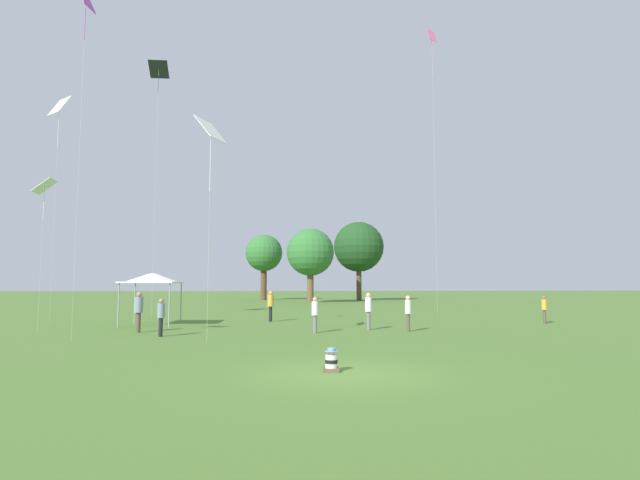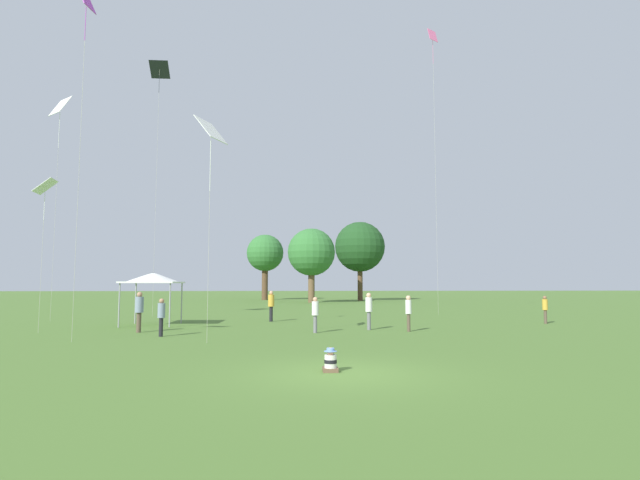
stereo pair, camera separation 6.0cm
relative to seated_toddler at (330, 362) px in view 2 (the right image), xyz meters
name	(u,v)px [view 2 (the right image)]	position (x,y,z in m)	size (l,w,h in m)	color
ground_plane	(343,374)	(0.28, -0.32, -0.25)	(300.00, 300.00, 0.00)	#4C702D
seated_toddler	(330,362)	(0.00, 0.00, 0.00)	(0.39, 0.49, 0.60)	brown
person_standing_0	(161,314)	(-6.34, 8.92, 0.71)	(0.33, 0.33, 1.59)	black
person_standing_1	(315,311)	(0.24, 10.02, 0.72)	(0.43, 0.43, 1.62)	slate
person_standing_2	(139,308)	(-7.80, 10.82, 0.85)	(0.48, 0.48, 1.84)	brown
person_standing_3	(271,303)	(-1.93, 17.10, 0.82)	(0.51, 0.51, 1.80)	black
person_standing_4	(369,307)	(2.92, 11.32, 0.82)	(0.34, 0.34, 1.78)	slate
person_standing_5	(408,309)	(4.63, 10.37, 0.77)	(0.39, 0.39, 1.67)	brown
person_standing_6	(545,307)	(13.40, 14.38, 0.68)	(0.34, 0.34, 1.55)	brown
canopy_tent	(153,278)	(-8.25, 14.78, 2.28)	(2.93, 2.93, 2.84)	white
kite_1	(159,76)	(-10.11, 22.22, 16.66)	(1.33, 0.96, 17.88)	#1E2328
kite_2	(60,111)	(-14.85, 17.83, 12.47)	(1.55, 1.47, 13.61)	white
kite_3	(433,52)	(10.14, 23.47, 19.79)	(0.93, 0.77, 21.81)	pink
kite_4	(86,16)	(-9.27, 7.21, 12.78)	(0.55, 0.93, 14.11)	#B738C6
kite_5	(211,134)	(-4.04, 6.40, 7.73)	(1.24, 1.44, 8.63)	white
kite_6	(45,189)	(-12.16, 10.72, 6.29)	(0.89, 1.09, 7.02)	white
distant_tree_0	(360,247)	(8.98, 53.60, 6.92)	(6.73, 6.73, 10.57)	brown
distant_tree_1	(311,253)	(2.10, 47.16, 5.74)	(5.71, 5.71, 8.91)	brown
distant_tree_2	(265,254)	(-3.86, 57.53, 6.22)	(5.15, 5.15, 9.15)	brown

